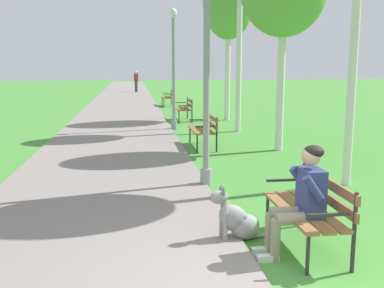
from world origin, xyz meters
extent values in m
cube|color=gray|center=(-1.90, 24.00, 0.02)|extent=(3.59, 60.00, 0.04)
cube|color=olive|center=(0.37, 1.27, 0.45)|extent=(0.14, 1.50, 0.04)
cube|color=olive|center=(0.54, 1.27, 0.45)|extent=(0.14, 1.50, 0.04)
cube|color=olive|center=(0.72, 1.27, 0.45)|extent=(0.14, 1.50, 0.04)
cube|color=olive|center=(0.82, 1.27, 0.59)|extent=(0.04, 1.50, 0.11)
cube|color=olive|center=(0.82, 1.27, 0.77)|extent=(0.04, 1.50, 0.11)
cylinder|color=#2D2B28|center=(0.34, 1.96, 0.23)|extent=(0.04, 0.04, 0.45)
cylinder|color=#2D2B28|center=(0.82, 1.96, 0.43)|extent=(0.04, 0.04, 0.85)
cube|color=#2D2B28|center=(0.54, 1.96, 0.63)|extent=(0.45, 0.04, 0.03)
cylinder|color=#2D2B28|center=(0.34, 0.58, 0.23)|extent=(0.04, 0.04, 0.45)
cylinder|color=#2D2B28|center=(0.82, 0.58, 0.43)|extent=(0.04, 0.04, 0.85)
cube|color=#2D2B28|center=(0.54, 0.58, 0.63)|extent=(0.45, 0.04, 0.03)
cube|color=olive|center=(0.18, 7.84, 0.45)|extent=(0.14, 1.50, 0.04)
cube|color=olive|center=(0.36, 7.84, 0.45)|extent=(0.14, 1.50, 0.04)
cube|color=olive|center=(0.53, 7.84, 0.45)|extent=(0.14, 1.50, 0.04)
cube|color=olive|center=(0.64, 7.84, 0.59)|extent=(0.04, 1.50, 0.11)
cube|color=olive|center=(0.64, 7.84, 0.77)|extent=(0.04, 1.50, 0.11)
cylinder|color=#2D2B28|center=(0.16, 8.53, 0.23)|extent=(0.04, 0.04, 0.45)
cylinder|color=#2D2B28|center=(0.64, 8.53, 0.43)|extent=(0.04, 0.04, 0.85)
cube|color=#2D2B28|center=(0.36, 8.53, 0.63)|extent=(0.45, 0.04, 0.03)
cylinder|color=#2D2B28|center=(0.16, 7.15, 0.23)|extent=(0.04, 0.04, 0.45)
cylinder|color=#2D2B28|center=(0.64, 7.15, 0.43)|extent=(0.04, 0.04, 0.85)
cube|color=#2D2B28|center=(0.36, 7.15, 0.63)|extent=(0.45, 0.04, 0.03)
cube|color=olive|center=(0.32, 13.51, 0.45)|extent=(0.14, 1.50, 0.04)
cube|color=olive|center=(0.50, 13.51, 0.45)|extent=(0.14, 1.50, 0.04)
cube|color=olive|center=(0.67, 13.51, 0.45)|extent=(0.14, 1.50, 0.04)
cube|color=olive|center=(0.78, 13.51, 0.59)|extent=(0.04, 1.50, 0.11)
cube|color=olive|center=(0.78, 13.51, 0.77)|extent=(0.04, 1.50, 0.11)
cylinder|color=#2D2B28|center=(0.30, 14.20, 0.23)|extent=(0.04, 0.04, 0.45)
cylinder|color=#2D2B28|center=(0.78, 14.20, 0.43)|extent=(0.04, 0.04, 0.85)
cube|color=#2D2B28|center=(0.50, 14.20, 0.63)|extent=(0.45, 0.04, 0.03)
cylinder|color=#2D2B28|center=(0.30, 12.82, 0.23)|extent=(0.04, 0.04, 0.45)
cylinder|color=#2D2B28|center=(0.78, 12.82, 0.43)|extent=(0.04, 0.04, 0.85)
cube|color=#2D2B28|center=(0.50, 12.82, 0.63)|extent=(0.45, 0.04, 0.03)
cube|color=olive|center=(0.20, 19.69, 0.45)|extent=(0.14, 1.50, 0.04)
cube|color=olive|center=(0.38, 19.69, 0.45)|extent=(0.14, 1.50, 0.04)
cube|color=olive|center=(0.55, 19.69, 0.45)|extent=(0.14, 1.50, 0.04)
cube|color=olive|center=(0.66, 19.69, 0.59)|extent=(0.04, 1.50, 0.11)
cube|color=olive|center=(0.66, 19.69, 0.77)|extent=(0.04, 1.50, 0.11)
cylinder|color=#2D2B28|center=(0.18, 20.38, 0.23)|extent=(0.04, 0.04, 0.45)
cylinder|color=#2D2B28|center=(0.66, 20.38, 0.43)|extent=(0.04, 0.04, 0.85)
cube|color=#2D2B28|center=(0.38, 20.38, 0.63)|extent=(0.45, 0.04, 0.03)
cylinder|color=#2D2B28|center=(0.18, 19.00, 0.23)|extent=(0.04, 0.04, 0.45)
cylinder|color=#2D2B28|center=(0.66, 19.00, 0.43)|extent=(0.04, 0.04, 0.85)
cube|color=#2D2B28|center=(0.38, 19.00, 0.63)|extent=(0.45, 0.04, 0.03)
cylinder|color=gray|center=(0.33, 1.15, 0.47)|extent=(0.42, 0.14, 0.14)
cylinder|color=gray|center=(0.12, 1.15, 0.24)|extent=(0.11, 0.11, 0.47)
cube|color=silver|center=(0.04, 1.15, 0.04)|extent=(0.24, 0.09, 0.07)
cylinder|color=gray|center=(0.33, 0.95, 0.47)|extent=(0.42, 0.14, 0.14)
cylinder|color=gray|center=(0.12, 0.95, 0.24)|extent=(0.11, 0.11, 0.47)
cube|color=silver|center=(0.04, 0.95, 0.04)|extent=(0.24, 0.09, 0.07)
cube|color=navy|center=(0.54, 1.05, 0.73)|extent=(0.22, 0.36, 0.52)
cylinder|color=navy|center=(0.48, 1.25, 0.83)|extent=(0.25, 0.09, 0.30)
cylinder|color=navy|center=(0.48, 0.85, 0.83)|extent=(0.25, 0.09, 0.30)
sphere|color=tan|center=(0.52, 1.05, 1.13)|extent=(0.21, 0.21, 0.21)
ellipsoid|color=black|center=(0.55, 1.05, 1.18)|extent=(0.22, 0.23, 0.14)
ellipsoid|color=gray|center=(-0.05, 1.60, 0.16)|extent=(0.39, 0.33, 0.32)
ellipsoid|color=gray|center=(-0.20, 1.58, 0.29)|extent=(0.52, 0.29, 0.48)
ellipsoid|color=#595959|center=(-0.15, 1.58, 0.32)|extent=(0.38, 0.24, 0.27)
cylinder|color=gray|center=(-0.33, 1.62, 0.19)|extent=(0.06, 0.06, 0.38)
cylinder|color=gray|center=(-0.32, 1.50, 0.19)|extent=(0.06, 0.06, 0.38)
cylinder|color=gray|center=(-0.31, 1.56, 0.43)|extent=(0.13, 0.18, 0.19)
ellipsoid|color=gray|center=(-0.39, 1.55, 0.56)|extent=(0.24, 0.17, 0.16)
cone|color=#595959|center=(-0.49, 1.54, 0.55)|extent=(0.11, 0.10, 0.09)
cone|color=#595959|center=(-0.35, 1.60, 0.66)|extent=(0.06, 0.06, 0.09)
cone|color=#595959|center=(-0.34, 1.51, 0.66)|extent=(0.06, 0.06, 0.09)
cylinder|color=gray|center=(0.15, 1.62, 0.03)|extent=(0.28, 0.08, 0.04)
cylinder|color=gray|center=(-0.12, 4.13, 0.15)|extent=(0.20, 0.20, 0.30)
cylinder|color=gray|center=(-0.12, 4.13, 1.95)|extent=(0.11, 0.11, 3.90)
cylinder|color=gray|center=(-0.04, 11.12, 0.15)|extent=(0.20, 0.20, 0.30)
cylinder|color=gray|center=(-0.04, 11.12, 1.79)|extent=(0.11, 0.11, 3.58)
ellipsoid|color=silver|center=(-0.04, 11.12, 3.70)|extent=(0.24, 0.24, 0.32)
cylinder|color=silver|center=(2.35, 3.85, 2.13)|extent=(0.15, 0.15, 4.25)
cylinder|color=silver|center=(2.21, 7.18, 1.60)|extent=(0.19, 0.19, 3.21)
cylinder|color=silver|center=(1.94, 10.46, 2.30)|extent=(0.17, 0.17, 4.60)
cylinder|color=silver|center=(2.23, 13.53, 1.81)|extent=(0.20, 0.20, 3.62)
cylinder|color=#383842|center=(-1.07, 31.59, 0.44)|extent=(0.22, 0.22, 0.88)
cube|color=maroon|center=(-1.07, 31.59, 1.16)|extent=(0.32, 0.20, 0.56)
sphere|color=beige|center=(-1.07, 31.59, 1.55)|extent=(0.20, 0.20, 0.20)
camera|label=1|loc=(-1.37, -3.50, 2.10)|focal=42.24mm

